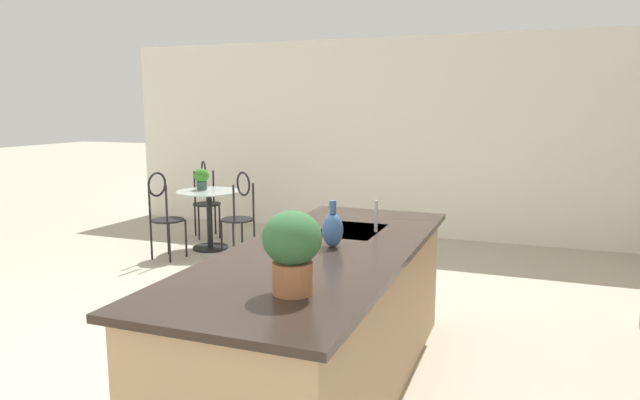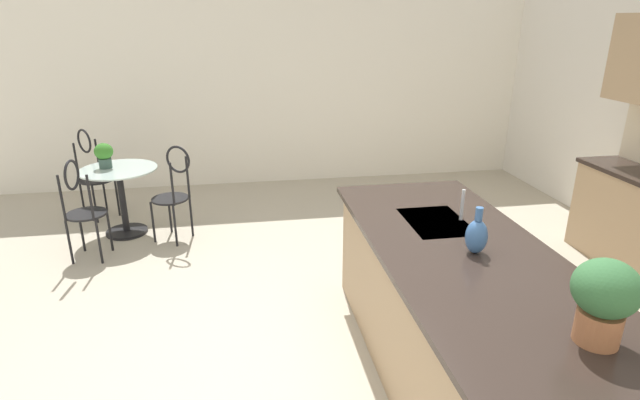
{
  "view_description": "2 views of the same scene",
  "coord_description": "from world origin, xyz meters",
  "px_view_note": "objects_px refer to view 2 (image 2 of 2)",
  "views": [
    {
      "loc": [
        3.46,
        2.02,
        1.77
      ],
      "look_at": [
        -1.2,
        0.26,
        0.95
      ],
      "focal_mm": 31.94,
      "sensor_mm": 36.0,
      "label": 1
    },
    {
      "loc": [
        2.75,
        -0.46,
        2.23
      ],
      "look_at": [
        -0.59,
        0.09,
        1.0
      ],
      "focal_mm": 27.98,
      "sensor_mm": 36.0,
      "label": 2
    }
  ],
  "objects_px": {
    "potted_plant_on_table": "(104,154)",
    "vase_on_counter": "(476,236)",
    "chair_by_island": "(82,205)",
    "chair_near_window": "(93,170)",
    "potted_plant_counter_far": "(604,297)",
    "bistro_table": "(122,195)",
    "chair_toward_desk": "(174,189)"
  },
  "relations": [
    {
      "from": "chair_near_window",
      "to": "chair_toward_desk",
      "type": "bearing_deg",
      "value": 48.79
    },
    {
      "from": "potted_plant_on_table",
      "to": "vase_on_counter",
      "type": "distance_m",
      "value": 4.0
    },
    {
      "from": "potted_plant_on_table",
      "to": "vase_on_counter",
      "type": "bearing_deg",
      "value": 43.69
    },
    {
      "from": "potted_plant_counter_far",
      "to": "chair_near_window",
      "type": "bearing_deg",
      "value": -143.8
    },
    {
      "from": "chair_near_window",
      "to": "chair_toward_desk",
      "type": "distance_m",
      "value": 1.34
    },
    {
      "from": "bistro_table",
      "to": "chair_toward_desk",
      "type": "relative_size",
      "value": 0.77
    },
    {
      "from": "potted_plant_counter_far",
      "to": "chair_toward_desk",
      "type": "bearing_deg",
      "value": -147.91
    },
    {
      "from": "chair_by_island",
      "to": "potted_plant_on_table",
      "type": "distance_m",
      "value": 0.75
    },
    {
      "from": "potted_plant_on_table",
      "to": "vase_on_counter",
      "type": "relative_size",
      "value": 0.93
    },
    {
      "from": "potted_plant_on_table",
      "to": "vase_on_counter",
      "type": "height_order",
      "value": "vase_on_counter"
    },
    {
      "from": "potted_plant_on_table",
      "to": "chair_toward_desk",
      "type": "bearing_deg",
      "value": 65.11
    },
    {
      "from": "chair_by_island",
      "to": "potted_plant_counter_far",
      "type": "xyz_separation_m",
      "value": [
        3.12,
        2.98,
        0.57
      ]
    },
    {
      "from": "bistro_table",
      "to": "chair_by_island",
      "type": "xyz_separation_m",
      "value": [
        0.62,
        -0.22,
        0.13
      ]
    },
    {
      "from": "chair_near_window",
      "to": "potted_plant_counter_far",
      "type": "height_order",
      "value": "potted_plant_counter_far"
    },
    {
      "from": "chair_near_window",
      "to": "potted_plant_counter_far",
      "type": "xyz_separation_m",
      "value": [
        4.35,
        3.18,
        0.57
      ]
    },
    {
      "from": "chair_near_window",
      "to": "potted_plant_counter_far",
      "type": "distance_m",
      "value": 5.42
    },
    {
      "from": "bistro_table",
      "to": "potted_plant_counter_far",
      "type": "height_order",
      "value": "potted_plant_counter_far"
    },
    {
      "from": "chair_by_island",
      "to": "vase_on_counter",
      "type": "xyz_separation_m",
      "value": [
        2.22,
        2.85,
        0.46
      ]
    },
    {
      "from": "potted_plant_on_table",
      "to": "potted_plant_counter_far",
      "type": "distance_m",
      "value": 4.77
    },
    {
      "from": "chair_toward_desk",
      "to": "bistro_table",
      "type": "bearing_deg",
      "value": -115.68
    },
    {
      "from": "chair_by_island",
      "to": "chair_toward_desk",
      "type": "distance_m",
      "value": 0.88
    },
    {
      "from": "chair_near_window",
      "to": "chair_toward_desk",
      "type": "relative_size",
      "value": 1.0
    },
    {
      "from": "chair_by_island",
      "to": "vase_on_counter",
      "type": "distance_m",
      "value": 3.64
    },
    {
      "from": "bistro_table",
      "to": "potted_plant_counter_far",
      "type": "distance_m",
      "value": 4.7
    },
    {
      "from": "chair_toward_desk",
      "to": "potted_plant_on_table",
      "type": "bearing_deg",
      "value": -114.89
    },
    {
      "from": "bistro_table",
      "to": "chair_toward_desk",
      "type": "height_order",
      "value": "chair_toward_desk"
    },
    {
      "from": "bistro_table",
      "to": "chair_toward_desk",
      "type": "bearing_deg",
      "value": 64.32
    },
    {
      "from": "potted_plant_on_table",
      "to": "chair_near_window",
      "type": "bearing_deg",
      "value": -151.89
    },
    {
      "from": "potted_plant_on_table",
      "to": "potted_plant_counter_far",
      "type": "xyz_separation_m",
      "value": [
        3.79,
        2.88,
        0.25
      ]
    },
    {
      "from": "chair_near_window",
      "to": "chair_by_island",
      "type": "height_order",
      "value": "same"
    },
    {
      "from": "chair_toward_desk",
      "to": "vase_on_counter",
      "type": "distance_m",
      "value": 3.31
    },
    {
      "from": "potted_plant_on_table",
      "to": "potted_plant_counter_far",
      "type": "relative_size",
      "value": 0.69
    }
  ]
}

